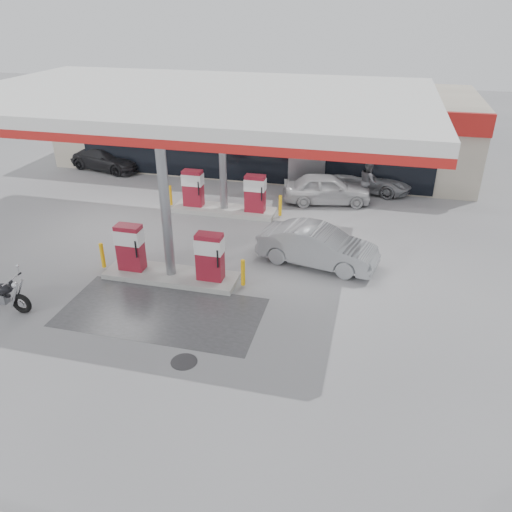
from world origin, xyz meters
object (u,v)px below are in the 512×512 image
(pump_island_far, at_px, (224,197))
(sedan_white, at_px, (327,189))
(pump_island_near, at_px, (170,259))
(parked_car_right, at_px, (368,178))
(parked_car_left, at_px, (106,158))
(hatchback_silver, at_px, (318,246))
(parked_motorcycle, at_px, (1,295))
(attendant, at_px, (368,181))

(pump_island_far, distance_m, sedan_white, 4.75)
(pump_island_far, bearing_deg, pump_island_near, -90.00)
(sedan_white, bearing_deg, parked_car_right, -49.88)
(sedan_white, bearing_deg, parked_car_left, 68.33)
(parked_car_right, bearing_deg, sedan_white, 156.93)
(hatchback_silver, bearing_deg, parked_car_right, 1.58)
(hatchback_silver, bearing_deg, parked_car_left, 68.36)
(sedan_white, xyz_separation_m, parked_car_right, (1.76, 2.25, -0.09))
(parked_motorcycle, distance_m, attendant, 15.60)
(pump_island_near, distance_m, attendant, 10.65)
(parked_car_right, bearing_deg, parked_car_left, 105.46)
(pump_island_near, height_order, hatchback_silver, pump_island_near)
(pump_island_near, height_order, parked_motorcycle, pump_island_near)
(sedan_white, distance_m, hatchback_silver, 6.01)
(pump_island_near, relative_size, parked_car_left, 1.19)
(parked_car_left, relative_size, parked_car_right, 1.02)
(pump_island_far, height_order, attendant, attendant)
(attendant, relative_size, hatchback_silver, 0.47)
(parked_motorcycle, bearing_deg, hatchback_silver, 32.44)
(pump_island_far, xyz_separation_m, parked_motorcycle, (-4.20, -9.00, -0.22))
(sedan_white, relative_size, parked_car_right, 0.94)
(parked_motorcycle, height_order, parked_car_left, parked_car_left)
(parked_car_left, bearing_deg, hatchback_silver, -109.75)
(pump_island_near, xyz_separation_m, sedan_white, (4.22, 8.20, -0.03))
(pump_island_near, distance_m, parked_motorcycle, 5.16)
(attendant, distance_m, parked_car_left, 14.16)
(pump_island_far, bearing_deg, attendant, 25.02)
(hatchback_silver, xyz_separation_m, parked_car_right, (1.37, 8.25, -0.10))
(parked_motorcycle, relative_size, sedan_white, 0.54)
(hatchback_silver, bearing_deg, sedan_white, 14.70)
(sedan_white, xyz_separation_m, hatchback_silver, (0.39, -6.00, 0.01))
(pump_island_far, height_order, sedan_white, pump_island_far)
(parked_motorcycle, relative_size, hatchback_silver, 0.51)
(sedan_white, height_order, attendant, attendant)
(pump_island_far, height_order, parked_car_left, pump_island_far)
(attendant, relative_size, parked_car_right, 0.46)
(sedan_white, distance_m, attendant, 1.91)
(attendant, distance_m, parked_car_right, 1.70)
(pump_island_near, bearing_deg, pump_island_far, 90.00)
(pump_island_near, height_order, sedan_white, pump_island_near)
(hatchback_silver, bearing_deg, attendant, -0.95)
(pump_island_far, xyz_separation_m, attendant, (6.00, 2.80, 0.27))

